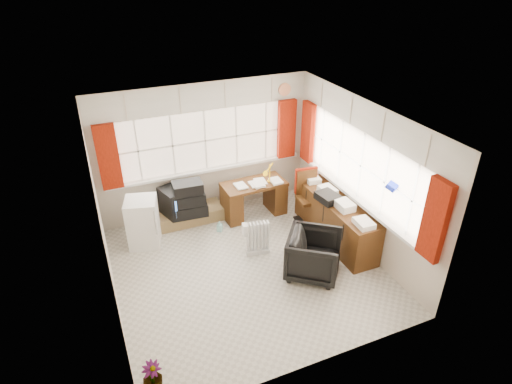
{
  "coord_description": "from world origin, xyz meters",
  "views": [
    {
      "loc": [
        -1.96,
        -4.99,
        4.43
      ],
      "look_at": [
        0.39,
        0.55,
        1.04
      ],
      "focal_mm": 30.0,
      "sensor_mm": 36.0,
      "label": 1
    }
  ],
  "objects_px": {
    "office_chair": "(314,255)",
    "mini_fridge": "(143,222)",
    "task_chair": "(307,194)",
    "desk_lamp": "(270,169)",
    "tv_bench": "(185,216)",
    "crt_tv": "(178,200)",
    "credenza": "(335,219)",
    "radiator": "(257,241)",
    "desk": "(254,197)"
  },
  "relations": [
    {
      "from": "credenza",
      "to": "tv_bench",
      "type": "bearing_deg",
      "value": 146.3
    },
    {
      "from": "credenza",
      "to": "task_chair",
      "type": "bearing_deg",
      "value": 102.71
    },
    {
      "from": "office_chair",
      "to": "task_chair",
      "type": "bearing_deg",
      "value": 12.49
    },
    {
      "from": "office_chair",
      "to": "mini_fridge",
      "type": "xyz_separation_m",
      "value": [
        -2.26,
        1.83,
        0.07
      ]
    },
    {
      "from": "office_chair",
      "to": "radiator",
      "type": "xyz_separation_m",
      "value": [
        -0.58,
        0.83,
        -0.12
      ]
    },
    {
      "from": "crt_tv",
      "to": "mini_fridge",
      "type": "distance_m",
      "value": 0.8
    },
    {
      "from": "task_chair",
      "to": "tv_bench",
      "type": "height_order",
      "value": "task_chair"
    },
    {
      "from": "desk",
      "to": "task_chair",
      "type": "distance_m",
      "value": 1.01
    },
    {
      "from": "desk",
      "to": "radiator",
      "type": "bearing_deg",
      "value": -109.93
    },
    {
      "from": "credenza",
      "to": "mini_fridge",
      "type": "xyz_separation_m",
      "value": [
        -3.09,
        1.13,
        0.04
      ]
    },
    {
      "from": "task_chair",
      "to": "office_chair",
      "type": "bearing_deg",
      "value": -115.03
    },
    {
      "from": "desk_lamp",
      "to": "crt_tv",
      "type": "bearing_deg",
      "value": 170.29
    },
    {
      "from": "desk_lamp",
      "to": "task_chair",
      "type": "distance_m",
      "value": 0.83
    },
    {
      "from": "desk_lamp",
      "to": "credenza",
      "type": "height_order",
      "value": "desk_lamp"
    },
    {
      "from": "credenza",
      "to": "tv_bench",
      "type": "distance_m",
      "value": 2.75
    },
    {
      "from": "desk",
      "to": "mini_fridge",
      "type": "distance_m",
      "value": 2.1
    },
    {
      "from": "task_chair",
      "to": "radiator",
      "type": "height_order",
      "value": "task_chair"
    },
    {
      "from": "desk",
      "to": "radiator",
      "type": "xyz_separation_m",
      "value": [
        -0.41,
        -1.13,
        -0.14
      ]
    },
    {
      "from": "desk_lamp",
      "to": "crt_tv",
      "type": "relative_size",
      "value": 0.56
    },
    {
      "from": "task_chair",
      "to": "desk_lamp",
      "type": "bearing_deg",
      "value": 138.08
    },
    {
      "from": "credenza",
      "to": "crt_tv",
      "type": "distance_m",
      "value": 2.81
    },
    {
      "from": "credenza",
      "to": "desk",
      "type": "bearing_deg",
      "value": 128.33
    },
    {
      "from": "office_chair",
      "to": "credenza",
      "type": "distance_m",
      "value": 1.09
    },
    {
      "from": "radiator",
      "to": "mini_fridge",
      "type": "relative_size",
      "value": 0.68
    },
    {
      "from": "tv_bench",
      "to": "mini_fridge",
      "type": "bearing_deg",
      "value": -154.09
    },
    {
      "from": "desk",
      "to": "tv_bench",
      "type": "relative_size",
      "value": 0.86
    },
    {
      "from": "office_chair",
      "to": "radiator",
      "type": "height_order",
      "value": "office_chair"
    },
    {
      "from": "desk_lamp",
      "to": "task_chair",
      "type": "bearing_deg",
      "value": -41.92
    },
    {
      "from": "office_chair",
      "to": "credenza",
      "type": "relative_size",
      "value": 0.4
    },
    {
      "from": "desk",
      "to": "mini_fridge",
      "type": "bearing_deg",
      "value": -176.31
    },
    {
      "from": "radiator",
      "to": "task_chair",
      "type": "bearing_deg",
      "value": 25.26
    },
    {
      "from": "radiator",
      "to": "mini_fridge",
      "type": "distance_m",
      "value": 1.97
    },
    {
      "from": "tv_bench",
      "to": "crt_tv",
      "type": "xyz_separation_m",
      "value": [
        -0.11,
        -0.03,
        0.38
      ]
    },
    {
      "from": "office_chair",
      "to": "credenza",
      "type": "xyz_separation_m",
      "value": [
        0.83,
        0.71,
        0.03
      ]
    },
    {
      "from": "office_chair",
      "to": "crt_tv",
      "type": "relative_size",
      "value": 1.17
    },
    {
      "from": "office_chair",
      "to": "mini_fridge",
      "type": "bearing_deg",
      "value": 88.52
    },
    {
      "from": "office_chair",
      "to": "radiator",
      "type": "relative_size",
      "value": 1.35
    },
    {
      "from": "task_chair",
      "to": "office_chair",
      "type": "distance_m",
      "value": 1.58
    },
    {
      "from": "radiator",
      "to": "credenza",
      "type": "xyz_separation_m",
      "value": [
        1.41,
        -0.13,
        0.15
      ]
    },
    {
      "from": "tv_bench",
      "to": "mini_fridge",
      "type": "distance_m",
      "value": 0.95
    },
    {
      "from": "mini_fridge",
      "to": "task_chair",
      "type": "bearing_deg",
      "value": -7.99
    },
    {
      "from": "radiator",
      "to": "mini_fridge",
      "type": "xyz_separation_m",
      "value": [
        -1.68,
        1.0,
        0.19
      ]
    },
    {
      "from": "desk_lamp",
      "to": "radiator",
      "type": "relative_size",
      "value": 0.64
    },
    {
      "from": "desk_lamp",
      "to": "credenza",
      "type": "bearing_deg",
      "value": -59.64
    },
    {
      "from": "desk_lamp",
      "to": "tv_bench",
      "type": "relative_size",
      "value": 0.27
    },
    {
      "from": "office_chair",
      "to": "crt_tv",
      "type": "distance_m",
      "value": 2.7
    },
    {
      "from": "tv_bench",
      "to": "desk_lamp",
      "type": "bearing_deg",
      "value": -11.4
    },
    {
      "from": "desk",
      "to": "office_chair",
      "type": "distance_m",
      "value": 1.98
    },
    {
      "from": "credenza",
      "to": "mini_fridge",
      "type": "bearing_deg",
      "value": 159.98
    },
    {
      "from": "desk",
      "to": "radiator",
      "type": "height_order",
      "value": "desk"
    }
  ]
}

